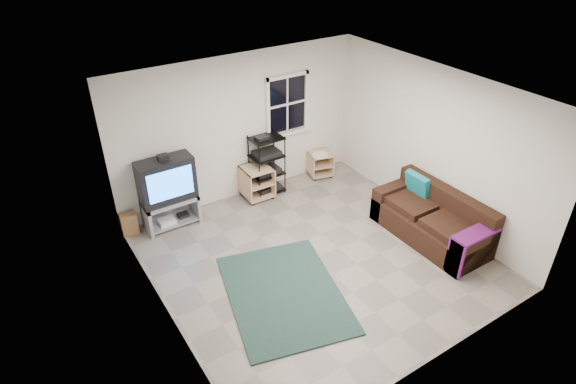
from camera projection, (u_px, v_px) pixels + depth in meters
room at (287, 108)px, 8.65m from camera, size 4.60×4.62×4.60m
tv_unit at (167, 187)px, 7.76m from camera, size 0.89×0.45×1.31m
av_rack at (267, 168)px, 8.76m from camera, size 0.58×0.42×1.15m
side_table_left at (256, 181)px, 8.74m from camera, size 0.52×0.52×0.60m
side_table_right at (319, 162)px, 9.44m from camera, size 0.53×0.53×0.50m
sofa at (433, 221)px, 7.67m from camera, size 0.85×1.92×0.88m
shag_rug at (284, 293)px, 6.69m from camera, size 1.97×2.37×0.02m
paper_bag at (130, 224)px, 7.81m from camera, size 0.29×0.21×0.38m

